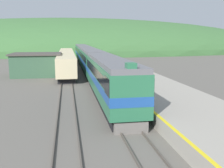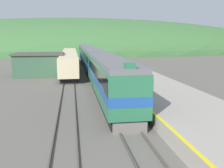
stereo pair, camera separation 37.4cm
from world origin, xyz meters
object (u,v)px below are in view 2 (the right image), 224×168
(express_train_lead_car, at_px, (110,78))
(carriage_third, at_px, (87,54))
(carriage_fourth, at_px, (83,50))
(carriage_fifth, at_px, (81,48))
(siding_train, at_px, (69,60))
(carriage_second, at_px, (93,60))

(express_train_lead_car, xyz_separation_m, carriage_third, (0.00, 40.86, -0.01))
(express_train_lead_car, bearing_deg, carriage_third, 90.00)
(express_train_lead_car, xyz_separation_m, carriage_fourth, (0.00, 61.22, -0.01))
(express_train_lead_car, relative_size, carriage_third, 0.99)
(carriage_fifth, bearing_deg, carriage_third, -90.00)
(siding_train, bearing_deg, carriage_third, 71.36)
(carriage_fourth, distance_m, siding_train, 33.14)
(express_train_lead_car, xyz_separation_m, siding_train, (-4.22, 28.35, -0.56))
(carriage_second, xyz_separation_m, carriage_fourth, (0.00, 40.72, 0.00))
(carriage_third, xyz_separation_m, carriage_fourth, (0.00, 20.36, 0.00))
(carriage_second, height_order, carriage_fourth, same)
(carriage_second, height_order, carriage_fifth, same)
(express_train_lead_car, height_order, carriage_fourth, express_train_lead_car)
(carriage_third, height_order, siding_train, carriage_third)
(carriage_second, xyz_separation_m, siding_train, (-4.22, 7.85, -0.55))
(carriage_third, distance_m, carriage_fourth, 20.36)
(carriage_fourth, height_order, siding_train, carriage_fourth)
(carriage_third, bearing_deg, carriage_second, -90.00)
(carriage_second, height_order, carriage_third, same)
(carriage_third, xyz_separation_m, carriage_fifth, (0.00, 40.72, 0.00))
(carriage_second, distance_m, carriage_third, 20.36)
(carriage_fifth, xyz_separation_m, siding_train, (-4.22, -53.23, -0.55))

